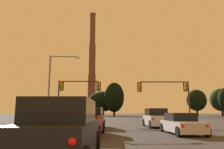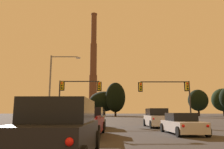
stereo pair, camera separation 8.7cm
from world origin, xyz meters
The scene contains 13 objects.
pickup_truck_left_lane_second centered at (-3.16, 13.22, 0.80)m, with size 2.30×5.55×1.82m.
suv_left_lane_front centered at (-3.15, 20.20, 0.90)m, with size 2.23×4.95×1.86m.
suv_left_lane_third centered at (-3.06, 5.62, 0.90)m, with size 2.16×4.93×1.86m.
sedan_right_lane_second centered at (3.31, 14.14, 0.67)m, with size 2.10×4.75×1.43m.
suv_right_lane_front centered at (3.02, 21.20, 0.90)m, with size 2.12×4.91×1.86m.
traffic_light_overhead_right centered at (6.13, 26.53, 4.20)m, with size 6.72×0.50×5.43m.
traffic_light_overhead_left centered at (-6.42, 26.89, 4.25)m, with size 5.62×0.50×5.54m.
street_lamp centered at (-8.38, 24.96, 5.22)m, with size 3.74×0.36×8.40m.
smokestack centered at (-12.73, 127.24, 24.50)m, with size 7.42×7.42×62.65m.
treeline_far_left centered at (-4.76, 88.47, 5.92)m, with size 12.17×10.96×9.98m.
treeline_center_left centered at (-0.16, 83.66, 7.27)m, with size 7.68×6.91×13.02m.
treeline_far_right centered at (32.41, 85.07, 6.20)m, with size 7.73×6.95×10.39m.
treeline_center_right centered at (44.81, 89.96, 6.65)m, with size 9.37×8.44×11.38m.
Camera 2 is at (-1.49, -1.22, 1.45)m, focal length 35.00 mm.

